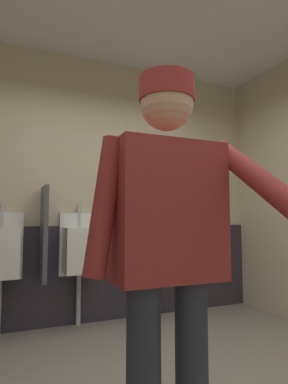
% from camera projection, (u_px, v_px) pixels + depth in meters
% --- Properties ---
extents(wall_back, '(4.43, 0.12, 2.89)m').
position_uv_depth(wall_back, '(98.00, 187.00, 3.58)').
color(wall_back, beige).
rests_on(wall_back, ground_plane).
extents(wainscot_band_back, '(3.83, 0.03, 1.01)m').
position_uv_depth(wainscot_band_back, '(99.00, 273.00, 3.43)').
color(wainscot_band_back, '#2D2833').
rests_on(wainscot_band_back, ground_plane).
extents(urinal_left, '(0.40, 0.34, 1.24)m').
position_uv_depth(urinal_left, '(0.00, 252.00, 2.95)').
color(urinal_left, white).
rests_on(urinal_left, ground_plane).
extents(urinal_middle, '(0.40, 0.34, 1.24)m').
position_uv_depth(urinal_middle, '(81.00, 249.00, 3.24)').
color(urinal_middle, white).
rests_on(urinal_middle, ground_plane).
extents(urinal_right, '(0.40, 0.34, 1.24)m').
position_uv_depth(urinal_right, '(148.00, 247.00, 3.52)').
color(urinal_right, white).
rests_on(urinal_right, ground_plane).
extents(privacy_divider_panel, '(0.04, 0.40, 0.90)m').
position_uv_depth(privacy_divider_panel, '(44.00, 233.00, 3.04)').
color(privacy_divider_panel, '#4C4C51').
extents(person, '(0.68, 0.60, 1.70)m').
position_uv_depth(person, '(168.00, 235.00, 1.34)').
color(person, '#2D3342').
rests_on(person, ground_plane).
extents(soap_dispenser, '(0.10, 0.07, 0.18)m').
position_uv_depth(soap_dispenser, '(142.00, 210.00, 3.66)').
color(soap_dispenser, silver).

